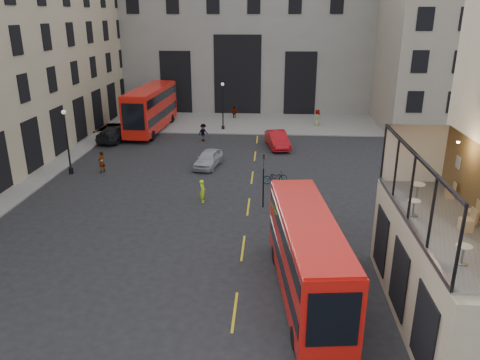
# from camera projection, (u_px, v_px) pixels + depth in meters

# --- Properties ---
(ground) EXTENTS (140.00, 140.00, 0.00)m
(ground) POSITION_uv_depth(u_px,v_px,m) (280.00, 314.00, 20.73)
(ground) COLOR black
(ground) RESTS_ON ground
(host_frontage) EXTENTS (3.00, 11.00, 4.50)m
(host_frontage) POSITION_uv_depth(u_px,v_px,m) (437.00, 275.00, 19.55)
(host_frontage) COLOR tan
(host_frontage) RESTS_ON ground
(cafe_floor) EXTENTS (3.00, 10.00, 0.10)m
(cafe_floor) POSITION_uv_depth(u_px,v_px,m) (445.00, 225.00, 18.77)
(cafe_floor) COLOR slate
(cafe_floor) RESTS_ON host_frontage
(gateway) EXTENTS (35.00, 10.60, 18.00)m
(gateway) POSITION_uv_depth(u_px,v_px,m) (240.00, 38.00, 62.93)
(gateway) COLOR gray
(gateway) RESTS_ON ground
(building_right) EXTENTS (16.60, 18.60, 20.00)m
(building_right) POSITION_uv_depth(u_px,v_px,m) (453.00, 33.00, 53.46)
(building_right) COLOR gray
(building_right) RESTS_ON ground
(pavement_far) EXTENTS (40.00, 12.00, 0.12)m
(pavement_far) POSITION_uv_depth(u_px,v_px,m) (226.00, 122.00, 56.77)
(pavement_far) COLOR slate
(pavement_far) RESTS_ON ground
(traffic_light_near) EXTENTS (0.16, 0.20, 3.80)m
(traffic_light_near) POSITION_uv_depth(u_px,v_px,m) (264.00, 174.00, 31.24)
(traffic_light_near) COLOR black
(traffic_light_near) RESTS_ON ground
(traffic_light_far) EXTENTS (0.16, 0.20, 3.80)m
(traffic_light_far) POSITION_uv_depth(u_px,v_px,m) (128.00, 119.00, 47.15)
(traffic_light_far) COLOR black
(traffic_light_far) RESTS_ON ground
(street_lamp_a) EXTENTS (0.36, 0.36, 5.33)m
(street_lamp_a) POSITION_uv_depth(u_px,v_px,m) (68.00, 146.00, 37.90)
(street_lamp_a) COLOR black
(street_lamp_a) RESTS_ON ground
(street_lamp_b) EXTENTS (0.36, 0.36, 5.33)m
(street_lamp_b) POSITION_uv_depth(u_px,v_px,m) (223.00, 109.00, 52.22)
(street_lamp_b) COLOR black
(street_lamp_b) RESTS_ON ground
(bus_near) EXTENTS (3.43, 10.31, 4.04)m
(bus_near) POSITION_uv_depth(u_px,v_px,m) (307.00, 253.00, 21.26)
(bus_near) COLOR red
(bus_near) RESTS_ON ground
(bus_far) EXTENTS (3.29, 12.22, 4.84)m
(bus_far) POSITION_uv_depth(u_px,v_px,m) (151.00, 107.00, 51.86)
(bus_far) COLOR red
(bus_far) RESTS_ON ground
(car_a) EXTENTS (2.44, 4.49, 1.45)m
(car_a) POSITION_uv_depth(u_px,v_px,m) (208.00, 159.00, 40.24)
(car_a) COLOR #A1A4A9
(car_a) RESTS_ON ground
(car_b) EXTENTS (2.66, 5.16, 1.62)m
(car_b) POSITION_uv_depth(u_px,v_px,m) (277.00, 140.00, 45.88)
(car_b) COLOR #A20A10
(car_b) RESTS_ON ground
(car_c) EXTENTS (3.65, 5.93, 1.60)m
(car_c) POSITION_uv_depth(u_px,v_px,m) (117.00, 133.00, 48.33)
(car_c) COLOR black
(car_c) RESTS_ON ground
(bicycle) EXTENTS (2.01, 1.12, 1.00)m
(bicycle) POSITION_uv_depth(u_px,v_px,m) (275.00, 177.00, 36.40)
(bicycle) COLOR gray
(bicycle) RESTS_ON ground
(cyclist) EXTENTS (0.49, 0.66, 1.63)m
(cyclist) POSITION_uv_depth(u_px,v_px,m) (202.00, 191.00, 32.68)
(cyclist) COLOR #CFFA1A
(cyclist) RESTS_ON ground
(pedestrian_a) EXTENTS (0.88, 0.74, 1.59)m
(pedestrian_a) POSITION_uv_depth(u_px,v_px,m) (108.00, 133.00, 48.62)
(pedestrian_a) COLOR gray
(pedestrian_a) RESTS_ON ground
(pedestrian_b) EXTENTS (1.30, 1.31, 1.81)m
(pedestrian_b) POSITION_uv_depth(u_px,v_px,m) (203.00, 133.00, 48.21)
(pedestrian_b) COLOR gray
(pedestrian_b) RESTS_ON ground
(pedestrian_c) EXTENTS (0.94, 0.49, 1.54)m
(pedestrian_c) POSITION_uv_depth(u_px,v_px,m) (234.00, 113.00, 58.35)
(pedestrian_c) COLOR gray
(pedestrian_c) RESTS_ON ground
(pedestrian_d) EXTENTS (0.77, 1.05, 1.95)m
(pedestrian_d) POSITION_uv_depth(u_px,v_px,m) (317.00, 118.00, 54.51)
(pedestrian_d) COLOR gray
(pedestrian_d) RESTS_ON ground
(pedestrian_e) EXTENTS (0.66, 0.77, 1.79)m
(pedestrian_e) POSITION_uv_depth(u_px,v_px,m) (102.00, 162.00, 38.74)
(pedestrian_e) COLOR gray
(pedestrian_e) RESTS_ON ground
(cafe_table_near) EXTENTS (0.54, 0.54, 0.67)m
(cafe_table_near) POSITION_uv_depth(u_px,v_px,m) (463.00, 252.00, 15.64)
(cafe_table_near) COLOR beige
(cafe_table_near) RESTS_ON cafe_floor
(cafe_table_mid) EXTENTS (0.54, 0.54, 0.68)m
(cafe_table_mid) POSITION_uv_depth(u_px,v_px,m) (414.00, 206.00, 19.36)
(cafe_table_mid) COLOR beige
(cafe_table_mid) RESTS_ON cafe_floor
(cafe_table_far) EXTENTS (0.65, 0.65, 0.81)m
(cafe_table_far) POSITION_uv_depth(u_px,v_px,m) (417.00, 189.00, 20.88)
(cafe_table_far) COLOR beige
(cafe_table_far) RESTS_ON cafe_floor
(cafe_chair_b) EXTENTS (0.47, 0.47, 0.93)m
(cafe_chair_b) POSITION_uv_depth(u_px,v_px,m) (466.00, 224.00, 18.07)
(cafe_chair_b) COLOR tan
(cafe_chair_b) RESTS_ON cafe_floor
(cafe_chair_c) EXTENTS (0.52, 0.52, 0.95)m
(cafe_chair_c) POSITION_uv_depth(u_px,v_px,m) (471.00, 215.00, 18.81)
(cafe_chair_c) COLOR tan
(cafe_chair_c) RESTS_ON cafe_floor
(cafe_chair_d) EXTENTS (0.39, 0.39, 0.75)m
(cafe_chair_d) POSITION_uv_depth(u_px,v_px,m) (450.00, 193.00, 21.29)
(cafe_chair_d) COLOR tan
(cafe_chair_d) RESTS_ON cafe_floor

